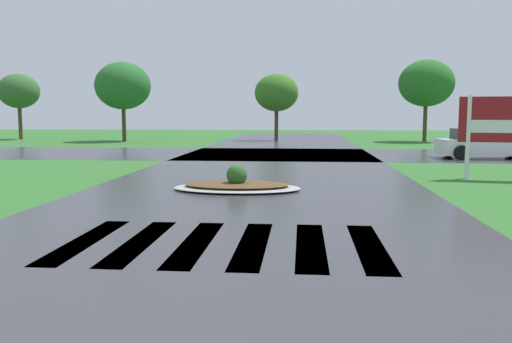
% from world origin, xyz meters
% --- Properties ---
extents(asphalt_roadway, '(9.18, 80.00, 0.01)m').
position_xyz_m(asphalt_roadway, '(0.00, 10.00, 0.00)').
color(asphalt_roadway, '#35353A').
rests_on(asphalt_roadway, ground).
extents(asphalt_cross_road, '(90.00, 8.26, 0.01)m').
position_xyz_m(asphalt_cross_road, '(0.00, 23.37, 0.00)').
color(asphalt_cross_road, '#35353A').
rests_on(asphalt_cross_road, ground).
extents(crosswalk_stripes, '(4.95, 3.03, 0.01)m').
position_xyz_m(crosswalk_stripes, '(0.00, 5.20, 0.00)').
color(crosswalk_stripes, white).
rests_on(crosswalk_stripes, ground).
extents(estate_billboard, '(2.68, 0.50, 2.59)m').
position_xyz_m(estate_billboard, '(7.37, 13.88, 1.72)').
color(estate_billboard, white).
rests_on(estate_billboard, ground).
extents(median_island, '(3.39, 1.98, 0.68)m').
position_xyz_m(median_island, '(-0.52, 10.98, 0.13)').
color(median_island, '#9E9B93').
rests_on(median_island, ground).
extents(car_blue_compact, '(4.34, 2.15, 1.34)m').
position_xyz_m(car_blue_compact, '(9.41, 21.64, 0.64)').
color(car_blue_compact, silver).
rests_on(car_blue_compact, ground).
extents(background_treeline, '(33.84, 5.58, 5.77)m').
position_xyz_m(background_treeline, '(-4.21, 35.54, 3.88)').
color(background_treeline, '#4C3823').
rests_on(background_treeline, ground).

